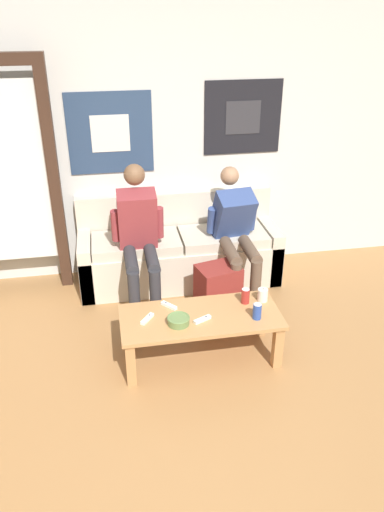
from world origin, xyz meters
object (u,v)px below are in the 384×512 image
at_px(person_seated_teen, 236,231).
at_px(pillar_candle, 263,295).
at_px(couch, 179,252).
at_px(game_controller_near_left, 202,319).
at_px(drink_can_blue, 257,311).
at_px(game_controller_near_right, 147,319).
at_px(drink_can_red, 245,296).
at_px(game_controller_far_center, 169,306).
at_px(ceramic_bowl, 178,320).
at_px(person_seated_adult, 139,235).
at_px(coffee_table, 201,323).
at_px(backpack, 219,292).

height_order(person_seated_teen, pillar_candle, person_seated_teen).
height_order(couch, game_controller_near_left, couch).
xyz_separation_m(drink_can_blue, game_controller_near_right, (-0.81, 0.12, -0.05)).
bearing_deg(couch, drink_can_red, -73.07).
distance_m(game_controller_near_left, game_controller_far_center, 0.32).
distance_m(person_seated_teen, drink_can_blue, 1.07).
height_order(drink_can_blue, game_controller_near_left, drink_can_blue).
xyz_separation_m(person_seated_teen, game_controller_near_right, (-0.91, -0.92, -0.23)).
distance_m(couch, drink_can_red, 1.21).
relative_size(person_seated_teen, pillar_candle, 10.01).
bearing_deg(ceramic_bowl, couch, 80.89).
xyz_separation_m(person_seated_adult, ceramic_bowl, (0.19, -0.98, -0.26)).
distance_m(couch, person_seated_teen, 0.67).
bearing_deg(person_seated_teen, pillar_candle, -89.06).
bearing_deg(person_seated_teen, couch, 145.99).
bearing_deg(pillar_candle, game_controller_near_right, -173.49).
xyz_separation_m(couch, coffee_table, (-0.03, -1.26, 0.03)).
height_order(coffee_table, drink_can_red, drink_can_red).
bearing_deg(person_seated_adult, game_controller_near_left, -68.91).
xyz_separation_m(ceramic_bowl, game_controller_far_center, (-0.04, 0.24, -0.02)).
relative_size(couch, backpack, 4.14).
distance_m(coffee_table, person_seated_teen, 1.11).
xyz_separation_m(person_seated_adult, drink_can_red, (0.76, -0.79, -0.23)).
bearing_deg(game_controller_near_left, person_seated_teen, 63.06).
distance_m(coffee_table, pillar_candle, 0.55).
height_order(drink_can_red, game_controller_far_center, drink_can_red).
relative_size(couch, game_controller_near_right, 14.25).
xyz_separation_m(drink_can_blue, drink_can_red, (-0.03, 0.22, 0.00)).
xyz_separation_m(backpack, drink_can_red, (0.10, -0.46, 0.23)).
bearing_deg(game_controller_far_center, game_controller_near_left, -46.37).
xyz_separation_m(game_controller_near_left, game_controller_far_center, (-0.22, 0.23, 0.00)).
bearing_deg(pillar_candle, drink_can_blue, -116.86).
distance_m(couch, game_controller_far_center, 1.13).
relative_size(person_seated_teen, game_controller_near_right, 8.50).
distance_m(backpack, ceramic_bowl, 0.83).
relative_size(person_seated_adult, drink_can_blue, 10.21).
bearing_deg(game_controller_far_center, coffee_table, -35.78).
bearing_deg(pillar_candle, couch, 113.33).
distance_m(pillar_candle, game_controller_near_left, 0.56).
relative_size(couch, game_controller_far_center, 14.66).
distance_m(couch, game_controller_near_right, 1.32).
distance_m(coffee_table, game_controller_far_center, 0.28).
height_order(coffee_table, drink_can_blue, drink_can_blue).
relative_size(pillar_candle, drink_can_red, 0.93).
bearing_deg(pillar_candle, drink_can_red, -178.02).
relative_size(pillar_candle, drink_can_blue, 0.93).
relative_size(coffee_table, backpack, 2.62).
bearing_deg(person_seated_teen, backpack, -123.03).
relative_size(ceramic_bowl, drink_can_red, 1.37).
height_order(game_controller_near_right, game_controller_far_center, same).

